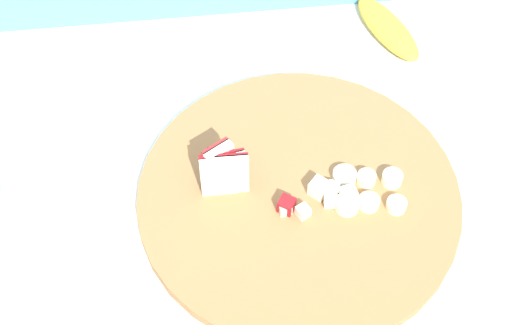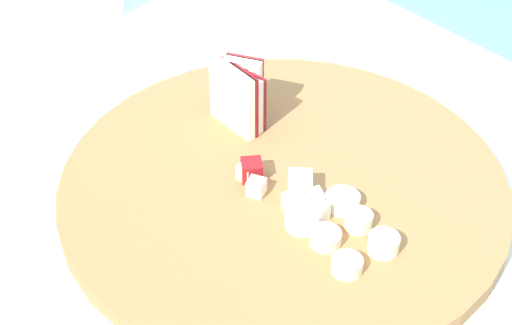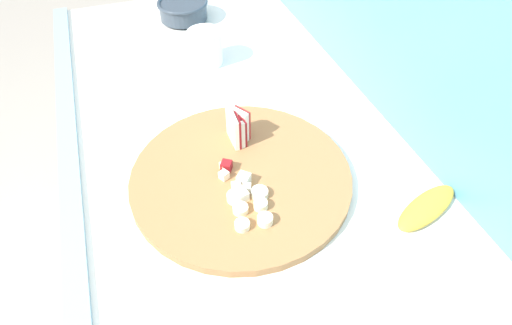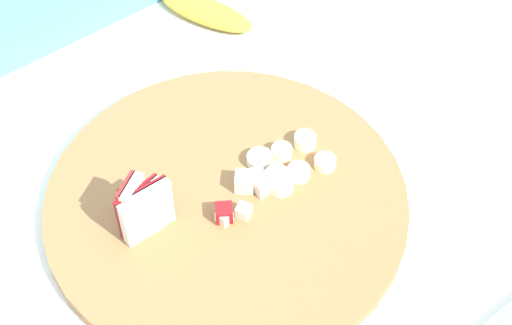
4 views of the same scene
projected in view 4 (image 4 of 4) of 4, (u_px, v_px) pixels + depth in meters
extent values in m
cube|color=#4C8EB2|center=(43.00, 156.00, 1.17)|extent=(2.40, 0.04, 1.42)
cylinder|color=olive|center=(226.00, 202.00, 0.86)|extent=(0.40, 0.40, 0.02)
cube|color=maroon|center=(140.00, 205.00, 0.81)|extent=(0.04, 0.02, 0.06)
cube|color=#EFE5CC|center=(141.00, 210.00, 0.81)|extent=(0.04, 0.03, 0.06)
cube|color=maroon|center=(148.00, 206.00, 0.81)|extent=(0.05, 0.01, 0.07)
cube|color=white|center=(151.00, 210.00, 0.80)|extent=(0.05, 0.01, 0.07)
cube|color=maroon|center=(136.00, 210.00, 0.81)|extent=(0.04, 0.01, 0.06)
cube|color=#EFE5CC|center=(140.00, 215.00, 0.80)|extent=(0.04, 0.01, 0.06)
cube|color=maroon|center=(145.00, 202.00, 0.82)|extent=(0.04, 0.01, 0.06)
cube|color=white|center=(148.00, 205.00, 0.81)|extent=(0.04, 0.01, 0.06)
cube|color=#A32323|center=(129.00, 203.00, 0.81)|extent=(0.03, 0.02, 0.07)
cube|color=white|center=(135.00, 205.00, 0.81)|extent=(0.04, 0.03, 0.07)
cube|color=#EFE5CC|center=(245.00, 182.00, 0.86)|extent=(0.03, 0.03, 0.02)
cube|color=white|center=(277.00, 175.00, 0.86)|extent=(0.02, 0.02, 0.02)
cube|color=white|center=(244.00, 211.00, 0.84)|extent=(0.02, 0.02, 0.01)
cube|color=maroon|center=(224.00, 213.00, 0.83)|extent=(0.03, 0.03, 0.02)
cube|color=#EFE5CC|center=(258.00, 176.00, 0.87)|extent=(0.02, 0.02, 0.01)
cube|color=beige|center=(224.00, 217.00, 0.83)|extent=(0.02, 0.02, 0.01)
cube|color=white|center=(262.00, 187.00, 0.86)|extent=(0.02, 0.02, 0.02)
cylinder|color=#F4EAC6|center=(280.00, 184.00, 0.86)|extent=(0.03, 0.03, 0.01)
cylinder|color=beige|center=(299.00, 172.00, 0.87)|extent=(0.03, 0.03, 0.01)
cylinder|color=beige|center=(325.00, 162.00, 0.88)|extent=(0.02, 0.02, 0.01)
cylinder|color=white|center=(262.00, 162.00, 0.88)|extent=(0.03, 0.03, 0.01)
cylinder|color=beige|center=(282.00, 152.00, 0.89)|extent=(0.02, 0.02, 0.01)
cylinder|color=#F4EAC6|center=(305.00, 141.00, 0.90)|extent=(0.03, 0.03, 0.01)
ellipsoid|color=gold|center=(206.00, 11.00, 1.07)|extent=(0.10, 0.15, 0.02)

